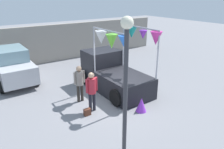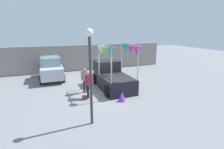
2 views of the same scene
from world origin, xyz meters
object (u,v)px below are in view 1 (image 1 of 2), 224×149
at_px(vendor_truck, 112,71).
at_px(handbag, 87,112).
at_px(person_vendor, 79,80).
at_px(person_customer, 92,88).
at_px(folded_kite_bundle_violet, 141,105).
at_px(street_lamp, 126,74).
at_px(parked_car, 12,65).

height_order(vendor_truck, handbag, vendor_truck).
bearing_deg(person_vendor, person_customer, -89.32).
xyz_separation_m(vendor_truck, handbag, (-2.38, -1.71, -0.76)).
distance_m(person_vendor, handbag, 1.58).
relative_size(handbag, folded_kite_bundle_violet, 0.47).
height_order(vendor_truck, person_customer, vendor_truck).
xyz_separation_m(person_vendor, street_lamp, (-0.63, -4.07, 1.66)).
relative_size(person_customer, street_lamp, 0.41).
height_order(vendor_truck, folded_kite_bundle_violet, vendor_truck).
distance_m(handbag, street_lamp, 3.79).
relative_size(parked_car, person_vendor, 2.38).
xyz_separation_m(person_vendor, folded_kite_bundle_violet, (1.66, -2.26, -0.72)).
height_order(parked_car, person_vendor, parked_car).
bearing_deg(folded_kite_bundle_violet, vendor_truck, 81.84).
bearing_deg(street_lamp, person_vendor, 81.14).
bearing_deg(folded_kite_bundle_violet, person_vendor, 126.28).
bearing_deg(parked_car, person_vendor, -65.51).
bearing_deg(folded_kite_bundle_violet, street_lamp, -141.73).
distance_m(parked_car, person_customer, 5.66).
bearing_deg(parked_car, vendor_truck, -43.71).
xyz_separation_m(vendor_truck, folded_kite_bundle_violet, (-0.39, -2.70, -0.60)).
bearing_deg(street_lamp, parked_car, 98.90).
distance_m(parked_car, person_vendor, 4.67).
bearing_deg(person_customer, person_vendor, 90.68).
xyz_separation_m(handbag, street_lamp, (-0.30, -2.80, 2.54)).
xyz_separation_m(parked_car, person_customer, (1.95, -5.32, 0.08)).
bearing_deg(vendor_truck, handbag, -144.36).
relative_size(vendor_truck, person_customer, 2.43).
relative_size(vendor_truck, handbag, 14.76).
height_order(person_vendor, handbag, person_vendor).
bearing_deg(person_customer, vendor_truck, 36.58).
height_order(street_lamp, folded_kite_bundle_violet, street_lamp).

